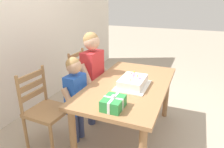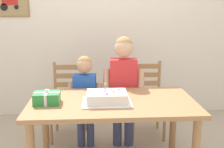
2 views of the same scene
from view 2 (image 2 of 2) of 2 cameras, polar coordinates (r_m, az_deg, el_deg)
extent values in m
cube|color=silver|center=(4.22, -1.43, 9.29)|extent=(6.40, 0.08, 2.60)
cube|color=olive|center=(4.31, -19.58, 13.24)|extent=(0.51, 0.02, 0.39)
cube|color=#9E8456|center=(4.31, -19.61, 13.24)|extent=(0.48, 0.01, 0.36)
cube|color=red|center=(4.30, -19.65, 13.51)|extent=(0.22, 0.01, 0.11)
cylinder|color=black|center=(4.32, -20.66, 12.32)|extent=(0.10, 0.01, 0.10)
cylinder|color=black|center=(4.28, -18.46, 12.49)|extent=(0.06, 0.01, 0.06)
cube|color=#9E7047|center=(2.68, 0.05, -5.73)|extent=(1.54, 0.86, 0.04)
cylinder|color=#9E7047|center=(3.18, -13.08, -10.08)|extent=(0.07, 0.07, 0.70)
cylinder|color=#9E7047|center=(3.25, 12.05, -9.51)|extent=(0.07, 0.07, 0.70)
cube|color=white|center=(2.62, -1.04, -5.61)|extent=(0.44, 0.34, 0.01)
cube|color=white|center=(2.60, -1.04, -4.55)|extent=(0.36, 0.26, 0.09)
cylinder|color=#E04C9E|center=(2.56, -1.39, -2.96)|extent=(0.01, 0.01, 0.07)
sphere|color=yellow|center=(2.55, -1.40, -1.99)|extent=(0.02, 0.02, 0.02)
sphere|color=yellow|center=(2.56, 0.33, -3.67)|extent=(0.02, 0.02, 0.02)
sphere|color=purple|center=(2.60, 0.27, -3.39)|extent=(0.01, 0.01, 0.01)
sphere|color=purple|center=(2.51, -1.01, -4.00)|extent=(0.02, 0.02, 0.02)
sphere|color=yellow|center=(2.59, -2.91, -3.50)|extent=(0.01, 0.01, 0.01)
sphere|color=red|center=(2.65, 1.42, -3.08)|extent=(0.01, 0.01, 0.01)
cube|color=#2D8E42|center=(2.65, -12.80, -4.68)|extent=(0.23, 0.18, 0.10)
cube|color=white|center=(2.65, -12.80, -4.68)|extent=(0.23, 0.02, 0.11)
cube|color=white|center=(2.65, -12.80, -4.68)|extent=(0.02, 0.18, 0.11)
sphere|color=white|center=(2.63, -12.87, -3.30)|extent=(0.04, 0.04, 0.04)
cube|color=#A87A4C|center=(3.55, -8.60, -5.65)|extent=(0.44, 0.44, 0.04)
cylinder|color=#A87A4C|center=(3.44, -5.69, -10.41)|extent=(0.04, 0.04, 0.43)
cylinder|color=#A87A4C|center=(3.49, -12.02, -10.27)|extent=(0.04, 0.04, 0.43)
cylinder|color=#A87A4C|center=(3.79, -5.22, -8.11)|extent=(0.04, 0.04, 0.43)
cylinder|color=#A87A4C|center=(3.83, -10.94, -8.03)|extent=(0.04, 0.04, 0.43)
cylinder|color=#A87A4C|center=(3.64, -5.37, -1.05)|extent=(0.04, 0.04, 0.45)
cylinder|color=#A87A4C|center=(3.69, -11.27, -1.06)|extent=(0.04, 0.04, 0.45)
cube|color=#A87A4C|center=(3.68, -8.31, -2.08)|extent=(0.36, 0.04, 0.06)
cube|color=#A87A4C|center=(3.65, -8.36, -0.37)|extent=(0.36, 0.04, 0.06)
cube|color=#A87A4C|center=(3.62, -8.42, 1.36)|extent=(0.36, 0.04, 0.06)
cube|color=#A87A4C|center=(3.59, 6.90, -5.36)|extent=(0.42, 0.42, 0.04)
cylinder|color=#A87A4C|center=(3.54, 10.40, -9.85)|extent=(0.04, 0.04, 0.43)
cylinder|color=#A87A4C|center=(3.47, 4.19, -10.12)|extent=(0.04, 0.04, 0.43)
cylinder|color=#A87A4C|center=(3.88, 9.11, -7.68)|extent=(0.04, 0.04, 0.43)
cylinder|color=#A87A4C|center=(3.82, 3.48, -7.87)|extent=(0.04, 0.04, 0.43)
cylinder|color=#A87A4C|center=(3.74, 9.38, -0.79)|extent=(0.04, 0.04, 0.45)
cylinder|color=#A87A4C|center=(3.68, 3.58, -0.87)|extent=(0.04, 0.04, 0.45)
cube|color=#A87A4C|center=(3.72, 6.48, -1.84)|extent=(0.36, 0.03, 0.06)
cube|color=#A87A4C|center=(3.69, 6.52, -0.15)|extent=(0.36, 0.03, 0.06)
cube|color=#A87A4C|center=(3.67, 6.57, 1.56)|extent=(0.36, 0.03, 0.06)
cylinder|color=#38426B|center=(3.39, 3.37, -10.24)|extent=(0.10, 0.10, 0.48)
cylinder|color=#38426B|center=(3.39, 1.08, -10.23)|extent=(0.10, 0.10, 0.48)
cube|color=red|center=(3.22, 2.31, -1.81)|extent=(0.31, 0.21, 0.55)
cylinder|color=tan|center=(3.20, 5.69, -2.32)|extent=(0.10, 0.23, 0.37)
cylinder|color=tan|center=(3.19, -1.08, -2.27)|extent=(0.10, 0.23, 0.37)
sphere|color=tan|center=(3.14, 2.37, 5.21)|extent=(0.21, 0.21, 0.21)
sphere|color=#A87F4C|center=(3.15, 2.38, 5.70)|extent=(0.20, 0.20, 0.20)
cylinder|color=#38426B|center=(3.39, -4.30, -11.04)|extent=(0.09, 0.09, 0.40)
cylinder|color=#38426B|center=(3.40, -6.20, -10.98)|extent=(0.09, 0.09, 0.40)
cube|color=blue|center=(3.24, -5.41, -4.08)|extent=(0.26, 0.17, 0.46)
cylinder|color=tan|center=(3.20, -2.67, -4.54)|extent=(0.08, 0.19, 0.30)
cylinder|color=tan|center=(3.24, -8.24, -4.45)|extent=(0.08, 0.19, 0.30)
sphere|color=tan|center=(3.16, -5.54, 1.72)|extent=(0.17, 0.17, 0.17)
sphere|color=#A87F4C|center=(3.16, -5.53, 2.14)|extent=(0.16, 0.16, 0.16)
camera|label=1|loc=(2.71, -51.07, 10.45)|focal=33.37mm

